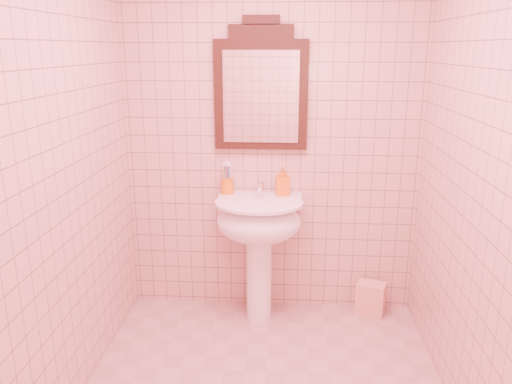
# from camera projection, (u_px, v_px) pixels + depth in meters

# --- Properties ---
(back_wall) EXTENTS (2.00, 0.02, 2.50)m
(back_wall) POSITION_uv_depth(u_px,v_px,m) (272.00, 137.00, 3.37)
(back_wall) COLOR #CCA28E
(back_wall) RESTS_ON floor
(pedestal_sink) EXTENTS (0.58, 0.58, 0.86)m
(pedestal_sink) POSITION_uv_depth(u_px,v_px,m) (259.00, 230.00, 3.32)
(pedestal_sink) COLOR white
(pedestal_sink) RESTS_ON floor
(faucet) EXTENTS (0.04, 0.16, 0.11)m
(faucet) POSITION_uv_depth(u_px,v_px,m) (260.00, 187.00, 3.38)
(faucet) COLOR white
(faucet) RESTS_ON pedestal_sink
(mirror) EXTENTS (0.61, 0.06, 0.86)m
(mirror) POSITION_uv_depth(u_px,v_px,m) (261.00, 89.00, 3.26)
(mirror) COLOR black
(mirror) RESTS_ON back_wall
(toothbrush_cup) EXTENTS (0.09, 0.09, 0.20)m
(toothbrush_cup) POSITION_uv_depth(u_px,v_px,m) (227.00, 186.00, 3.41)
(toothbrush_cup) COLOR orange
(toothbrush_cup) RESTS_ON pedestal_sink
(soap_dispenser) EXTENTS (0.10, 0.10, 0.19)m
(soap_dispenser) POSITION_uv_depth(u_px,v_px,m) (283.00, 181.00, 3.37)
(soap_dispenser) COLOR orange
(soap_dispenser) RESTS_ON pedestal_sink
(towel) EXTENTS (0.22, 0.19, 0.24)m
(towel) POSITION_uv_depth(u_px,v_px,m) (371.00, 298.00, 3.54)
(towel) COLOR #E9A389
(towel) RESTS_ON floor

